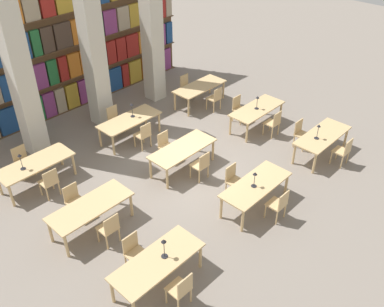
# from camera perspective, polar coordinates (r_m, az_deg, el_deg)

# --- Properties ---
(ground_plane) EXTENTS (40.00, 40.00, 0.00)m
(ground_plane) POSITION_cam_1_polar(r_m,az_deg,el_deg) (12.39, -0.82, -2.02)
(ground_plane) COLOR gray
(bookshelf_bank) EXTENTS (9.74, 0.35, 5.50)m
(bookshelf_bank) POSITION_cam_1_polar(r_m,az_deg,el_deg) (15.11, -16.70, 15.10)
(bookshelf_bank) COLOR brown
(bookshelf_bank) RESTS_ON ground_plane
(pillar_left) EXTENTS (0.57, 0.57, 6.00)m
(pillar_left) POSITION_cam_1_polar(r_m,az_deg,el_deg) (12.66, -22.45, 11.72)
(pillar_left) COLOR beige
(pillar_left) RESTS_ON ground_plane
(pillar_center) EXTENTS (0.57, 0.57, 6.00)m
(pillar_center) POSITION_cam_1_polar(r_m,az_deg,el_deg) (13.74, -13.31, 15.11)
(pillar_center) COLOR beige
(pillar_center) RESTS_ON ground_plane
(pillar_right) EXTENTS (0.57, 0.57, 6.00)m
(pillar_right) POSITION_cam_1_polar(r_m,az_deg,el_deg) (15.14, -5.47, 17.66)
(pillar_right) COLOR beige
(pillar_right) RESTS_ON ground_plane
(reading_table_0) EXTENTS (2.03, 0.83, 0.72)m
(reading_table_0) POSITION_cam_1_polar(r_m,az_deg,el_deg) (8.99, -4.63, -14.35)
(reading_table_0) COLOR tan
(reading_table_0) RESTS_ON ground_plane
(chair_0) EXTENTS (0.42, 0.40, 0.88)m
(chair_0) POSITION_cam_1_polar(r_m,az_deg,el_deg) (8.77, -1.52, -17.59)
(chair_0) COLOR tan
(chair_0) RESTS_ON ground_plane
(chair_1) EXTENTS (0.42, 0.40, 0.88)m
(chair_1) POSITION_cam_1_polar(r_m,az_deg,el_deg) (9.47, -7.68, -12.84)
(chair_1) COLOR tan
(chair_1) RESTS_ON ground_plane
(desk_lamp_0) EXTENTS (0.14, 0.14, 0.49)m
(desk_lamp_0) POSITION_cam_1_polar(r_m,az_deg,el_deg) (8.75, -3.76, -12.10)
(desk_lamp_0) COLOR #232328
(desk_lamp_0) RESTS_ON reading_table_0
(reading_table_1) EXTENTS (2.03, 0.83, 0.72)m
(reading_table_1) POSITION_cam_1_polar(r_m,az_deg,el_deg) (10.85, 8.50, -4.37)
(reading_table_1) COLOR tan
(reading_table_1) RESTS_ON ground_plane
(chair_2) EXTENTS (0.42, 0.40, 0.88)m
(chair_2) POSITION_cam_1_polar(r_m,az_deg,el_deg) (10.68, 11.46, -6.63)
(chair_2) COLOR tan
(chair_2) RESTS_ON ground_plane
(chair_3) EXTENTS (0.42, 0.40, 0.88)m
(chair_3) POSITION_cam_1_polar(r_m,az_deg,el_deg) (11.26, 5.59, -3.49)
(chair_3) COLOR tan
(chair_3) RESTS_ON ground_plane
(desk_lamp_1) EXTENTS (0.14, 0.14, 0.44)m
(desk_lamp_1) POSITION_cam_1_polar(r_m,az_deg,el_deg) (10.54, 8.36, -3.11)
(desk_lamp_1) COLOR #232328
(desk_lamp_1) RESTS_ON reading_table_1
(reading_table_2) EXTENTS (2.03, 0.83, 0.72)m
(reading_table_2) POSITION_cam_1_polar(r_m,az_deg,el_deg) (13.17, 16.99, 2.11)
(reading_table_2) COLOR tan
(reading_table_2) RESTS_ON ground_plane
(chair_4) EXTENTS (0.42, 0.40, 0.88)m
(chair_4) POSITION_cam_1_polar(r_m,az_deg,el_deg) (13.04, 19.51, 0.34)
(chair_4) COLOR tan
(chair_4) RESTS_ON ground_plane
(chair_5) EXTENTS (0.42, 0.40, 0.88)m
(chair_5) POSITION_cam_1_polar(r_m,az_deg,el_deg) (13.51, 14.33, 2.65)
(chair_5) COLOR tan
(chair_5) RESTS_ON ground_plane
(desk_lamp_2) EXTENTS (0.14, 0.14, 0.47)m
(desk_lamp_2) POSITION_cam_1_polar(r_m,az_deg,el_deg) (12.74, 16.48, 3.13)
(desk_lamp_2) COLOR #232328
(desk_lamp_2) RESTS_ON reading_table_2
(reading_table_3) EXTENTS (2.03, 0.83, 0.72)m
(reading_table_3) POSITION_cam_1_polar(r_m,az_deg,el_deg) (10.40, -13.38, -7.09)
(reading_table_3) COLOR tan
(reading_table_3) RESTS_ON ground_plane
(chair_6) EXTENTS (0.42, 0.40, 0.88)m
(chair_6) POSITION_cam_1_polar(r_m,az_deg,el_deg) (10.06, -10.98, -9.71)
(chair_6) COLOR tan
(chair_6) RESTS_ON ground_plane
(chair_7) EXTENTS (0.42, 0.40, 0.88)m
(chair_7) POSITION_cam_1_polar(r_m,az_deg,el_deg) (10.98, -15.42, -6.02)
(chair_7) COLOR tan
(chair_7) RESTS_ON ground_plane
(reading_table_4) EXTENTS (2.03, 0.83, 0.72)m
(reading_table_4) POSITION_cam_1_polar(r_m,az_deg,el_deg) (12.02, -1.26, 0.44)
(reading_table_4) COLOR tan
(reading_table_4) RESTS_ON ground_plane
(chair_8) EXTENTS (0.42, 0.40, 0.88)m
(chair_8) POSITION_cam_1_polar(r_m,az_deg,el_deg) (11.73, 1.21, -1.53)
(chair_8) COLOR tan
(chair_8) RESTS_ON ground_plane
(chair_9) EXTENTS (0.42, 0.40, 0.88)m
(chair_9) POSITION_cam_1_polar(r_m,az_deg,el_deg) (12.54, -3.50, 1.07)
(chair_9) COLOR tan
(chair_9) RESTS_ON ground_plane
(reading_table_5) EXTENTS (2.03, 0.83, 0.72)m
(reading_table_5) POSITION_cam_1_polar(r_m,az_deg,el_deg) (14.15, 8.65, 5.72)
(reading_table_5) COLOR tan
(reading_table_5) RESTS_ON ground_plane
(chair_10) EXTENTS (0.42, 0.40, 0.88)m
(chair_10) POSITION_cam_1_polar(r_m,az_deg,el_deg) (13.87, 10.80, 4.06)
(chair_10) COLOR tan
(chair_10) RESTS_ON ground_plane
(chair_11) EXTENTS (0.42, 0.40, 0.88)m
(chair_11) POSITION_cam_1_polar(r_m,az_deg,el_deg) (14.55, 6.27, 6.04)
(chair_11) COLOR tan
(chair_11) RESTS_ON ground_plane
(desk_lamp_3) EXTENTS (0.14, 0.14, 0.45)m
(desk_lamp_3) POSITION_cam_1_polar(r_m,az_deg,el_deg) (13.93, 8.71, 7.02)
(desk_lamp_3) COLOR #232328
(desk_lamp_3) RESTS_ON reading_table_5
(reading_table_6) EXTENTS (2.03, 0.83, 0.72)m
(reading_table_6) POSITION_cam_1_polar(r_m,az_deg,el_deg) (12.19, -20.16, -1.47)
(reading_table_6) COLOR tan
(reading_table_6) RESTS_ON ground_plane
(chair_12) EXTENTS (0.42, 0.40, 0.88)m
(chair_12) POSITION_cam_1_polar(r_m,az_deg,el_deg) (11.75, -18.48, -3.59)
(chair_12) COLOR tan
(chair_12) RESTS_ON ground_plane
(chair_13) EXTENTS (0.42, 0.40, 0.88)m
(chair_13) POSITION_cam_1_polar(r_m,az_deg,el_deg) (12.81, -21.66, -0.84)
(chair_13) COLOR tan
(chair_13) RESTS_ON ground_plane
(desk_lamp_4) EXTENTS (0.14, 0.14, 0.48)m
(desk_lamp_4) POSITION_cam_1_polar(r_m,az_deg,el_deg) (11.84, -21.91, -0.68)
(desk_lamp_4) COLOR #232328
(desk_lamp_4) RESTS_ON reading_table_6
(reading_table_7) EXTENTS (2.03, 0.83, 0.72)m
(reading_table_7) POSITION_cam_1_polar(r_m,az_deg,el_deg) (13.52, -8.32, 4.28)
(reading_table_7) COLOR tan
(reading_table_7) RESTS_ON ground_plane
(chair_14) EXTENTS (0.42, 0.40, 0.88)m
(chair_14) POSITION_cam_1_polar(r_m,az_deg,el_deg) (13.11, -6.48, 2.53)
(chair_14) COLOR tan
(chair_14) RESTS_ON ground_plane
(chair_15) EXTENTS (0.42, 0.40, 0.88)m
(chair_15) POSITION_cam_1_polar(r_m,az_deg,el_deg) (14.07, -10.23, 4.59)
(chair_15) COLOR tan
(chair_15) RESTS_ON ground_plane
(desk_lamp_5) EXTENTS (0.14, 0.14, 0.47)m
(desk_lamp_5) POSITION_cam_1_polar(r_m,az_deg,el_deg) (13.45, -8.01, 6.08)
(desk_lamp_5) COLOR #232328
(desk_lamp_5) RESTS_ON reading_table_7
(reading_table_8) EXTENTS (2.03, 0.83, 0.72)m
(reading_table_8) POSITION_cam_1_polar(r_m,az_deg,el_deg) (15.45, 1.04, 8.74)
(reading_table_8) COLOR tan
(reading_table_8) RESTS_ON ground_plane
(chair_16) EXTENTS (0.42, 0.40, 0.88)m
(chair_16) POSITION_cam_1_polar(r_m,az_deg,el_deg) (15.14, 3.10, 7.41)
(chair_16) COLOR tan
(chair_16) RESTS_ON ground_plane
(chair_17) EXTENTS (0.42, 0.40, 0.88)m
(chair_17) POSITION_cam_1_polar(r_m,az_deg,el_deg) (15.97, -0.73, 9.00)
(chair_17) COLOR tan
(chair_17) RESTS_ON ground_plane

